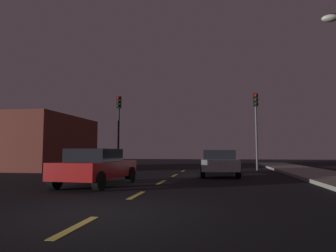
{
  "coord_description": "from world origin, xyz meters",
  "views": [
    {
      "loc": [
        2.4,
        -6.07,
        1.25
      ],
      "look_at": [
        -1.0,
        13.88,
        2.99
      ],
      "focal_mm": 32.44,
      "sensor_mm": 36.0,
      "label": 1
    }
  ],
  "objects_px": {
    "car_stopped_ahead": "(218,162)",
    "car_adjacent_lane": "(96,167)",
    "traffic_signal_left": "(119,118)",
    "traffic_signal_right": "(256,117)"
  },
  "relations": [
    {
      "from": "traffic_signal_left",
      "to": "traffic_signal_right",
      "type": "relative_size",
      "value": 1.02
    },
    {
      "from": "car_stopped_ahead",
      "to": "car_adjacent_lane",
      "type": "xyz_separation_m",
      "value": [
        -4.45,
        -5.79,
        0.0
      ]
    },
    {
      "from": "traffic_signal_left",
      "to": "car_adjacent_lane",
      "type": "height_order",
      "value": "traffic_signal_left"
    },
    {
      "from": "car_stopped_ahead",
      "to": "traffic_signal_right",
      "type": "bearing_deg",
      "value": 63.18
    },
    {
      "from": "car_stopped_ahead",
      "to": "car_adjacent_lane",
      "type": "relative_size",
      "value": 1.11
    },
    {
      "from": "traffic_signal_left",
      "to": "traffic_signal_right",
      "type": "xyz_separation_m",
      "value": [
        9.97,
        -0.0,
        -0.07
      ]
    },
    {
      "from": "traffic_signal_left",
      "to": "car_adjacent_lane",
      "type": "bearing_deg",
      "value": -75.06
    },
    {
      "from": "traffic_signal_left",
      "to": "car_adjacent_lane",
      "type": "distance_m",
      "value": 11.73
    },
    {
      "from": "traffic_signal_right",
      "to": "car_adjacent_lane",
      "type": "distance_m",
      "value": 13.36
    },
    {
      "from": "traffic_signal_right",
      "to": "car_stopped_ahead",
      "type": "height_order",
      "value": "traffic_signal_right"
    }
  ]
}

